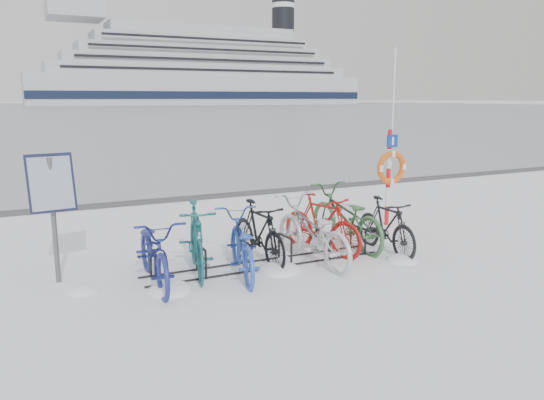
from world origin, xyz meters
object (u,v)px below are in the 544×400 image
(bike_rack, at_px, (265,254))
(cruise_ferry, at_px, (201,75))
(info_board, at_px, (52,191))
(lifebuoy_station, at_px, (391,168))

(bike_rack, xyz_separation_m, cruise_ferry, (64.08, 195.01, 11.35))
(info_board, distance_m, cruise_ferry, 205.94)
(bike_rack, height_order, cruise_ferry, cruise_ferry)
(info_board, height_order, cruise_ferry, cruise_ferry)
(cruise_ferry, bearing_deg, bike_rack, -108.19)
(bike_rack, height_order, info_board, info_board)
(info_board, bearing_deg, lifebuoy_station, -1.25)
(bike_rack, bearing_deg, lifebuoy_station, 20.70)
(bike_rack, relative_size, info_board, 2.11)
(bike_rack, relative_size, cruise_ferry, 0.03)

